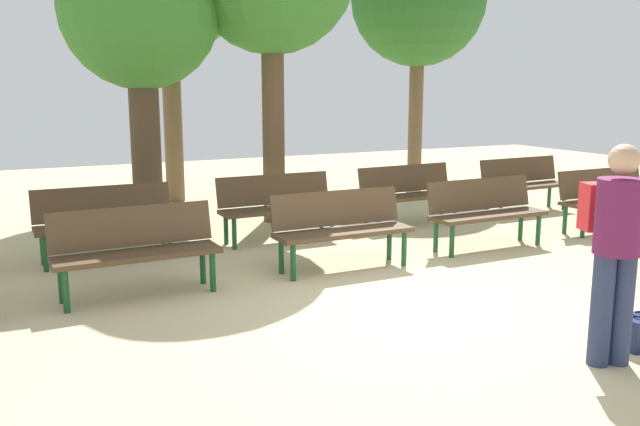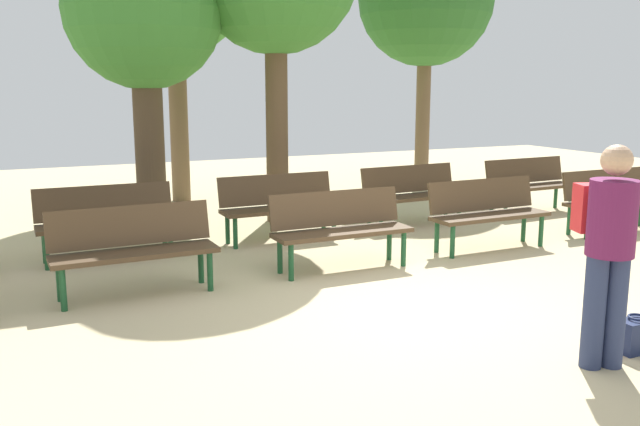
# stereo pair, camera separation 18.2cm
# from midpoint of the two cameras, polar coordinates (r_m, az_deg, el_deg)

# --- Properties ---
(ground_plane) EXTENTS (26.06, 26.06, 0.00)m
(ground_plane) POSITION_cam_midpoint_polar(r_m,az_deg,el_deg) (6.48, 7.41, -7.88)
(ground_plane) COLOR #CCB789
(bench_r0_c1) EXTENTS (1.61, 0.52, 0.87)m
(bench_r0_c1) POSITION_cam_midpoint_polar(r_m,az_deg,el_deg) (6.91, -15.99, -2.67)
(bench_r0_c1) COLOR #4C3823
(bench_r0_c1) RESTS_ON ground_plane
(bench_r0_c2) EXTENTS (1.60, 0.48, 0.87)m
(bench_r0_c2) POSITION_cam_midpoint_polar(r_m,az_deg,el_deg) (7.64, 1.09, -0.99)
(bench_r0_c2) COLOR #4C3823
(bench_r0_c2) RESTS_ON ground_plane
(bench_r0_c3) EXTENTS (1.61, 0.50, 0.87)m
(bench_r0_c3) POSITION_cam_midpoint_polar(r_m,az_deg,el_deg) (8.85, 13.16, 0.36)
(bench_r0_c3) COLOR #4C3823
(bench_r0_c3) RESTS_ON ground_plane
(bench_r0_c4) EXTENTS (1.60, 0.50, 0.87)m
(bench_r0_c4) POSITION_cam_midpoint_polar(r_m,az_deg,el_deg) (10.46, 22.53, 1.39)
(bench_r0_c4) COLOR #4C3823
(bench_r0_c4) RESTS_ON ground_plane
(bench_r1_c1) EXTENTS (1.60, 0.49, 0.87)m
(bench_r1_c1) POSITION_cam_midpoint_polar(r_m,az_deg,el_deg) (8.42, -18.24, -0.43)
(bench_r1_c1) COLOR #4C3823
(bench_r1_c1) RESTS_ON ground_plane
(bench_r1_c2) EXTENTS (1.60, 0.49, 0.87)m
(bench_r1_c2) POSITION_cam_midpoint_polar(r_m,az_deg,el_deg) (9.05, -4.18, 0.84)
(bench_r1_c2) COLOR #4C3823
(bench_r1_c2) RESTS_ON ground_plane
(bench_r1_c3) EXTENTS (1.62, 0.57, 0.87)m
(bench_r1_c3) POSITION_cam_midpoint_polar(r_m,az_deg,el_deg) (10.13, 7.01, 1.86)
(bench_r1_c3) COLOR #4C3823
(bench_r1_c3) RESTS_ON ground_plane
(bench_r1_c4) EXTENTS (1.62, 0.54, 0.87)m
(bench_r1_c4) POSITION_cam_midpoint_polar(r_m,az_deg,el_deg) (11.55, 16.34, 2.60)
(bench_r1_c4) COLOR #4C3823
(bench_r1_c4) RESTS_ON ground_plane
(tree_3) EXTENTS (2.19, 2.19, 4.17)m
(tree_3) POSITION_cam_midpoint_polar(r_m,az_deg,el_deg) (9.98, -15.47, 15.81)
(tree_3) COLOR #4C3A28
(tree_3) RESTS_ON ground_plane
(visitor_with_backpack) EXTENTS (0.47, 0.59, 1.65)m
(visitor_with_backpack) POSITION_cam_midpoint_polar(r_m,az_deg,el_deg) (5.36, 22.67, -2.20)
(visitor_with_backpack) COLOR navy
(visitor_with_backpack) RESTS_ON ground_plane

